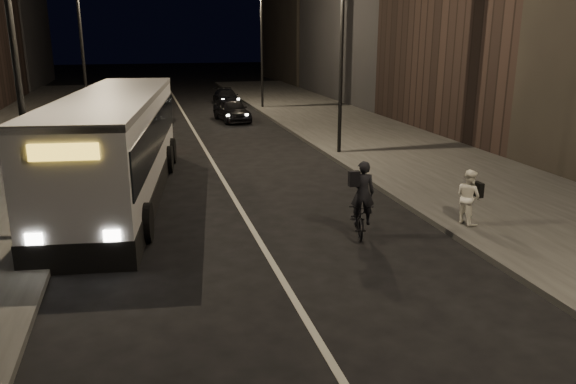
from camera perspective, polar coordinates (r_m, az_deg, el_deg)
ground at (r=12.52m, az=-0.52°, el=-9.01°), size 180.00×180.00×0.00m
sidewalk_right at (r=27.92m, az=9.42°, el=5.02°), size 7.00×70.00×0.16m
sidewalk_left at (r=26.18m, az=-27.05°, el=2.74°), size 7.00×70.00×0.16m
streetlight_right_mid at (r=24.39m, az=4.89°, el=16.10°), size 1.20×0.44×8.12m
streetlight_right_far at (r=39.84m, az=-3.09°, el=16.07°), size 1.20×0.44×8.12m
streetlight_left_near at (r=15.22m, az=-25.28°, el=14.79°), size 1.20×0.44×8.12m
streetlight_left_far at (r=33.10m, az=-19.87°, el=15.21°), size 1.20×0.44×8.12m
city_bus at (r=19.10m, az=-17.01°, el=4.90°), size 4.27×12.80×3.39m
cyclist_on_bicycle at (r=15.13m, az=7.31°, el=-1.85°), size 1.08×1.90×2.08m
pedestrian_woman at (r=16.16m, az=17.86°, el=-0.47°), size 0.72×0.85×1.54m
car_near at (r=34.75m, az=-5.73°, el=8.30°), size 2.07×4.18×1.37m
car_mid at (r=35.85m, az=-13.63°, el=8.16°), size 1.52×4.17×1.37m
car_far at (r=42.55m, az=-6.27°, el=9.54°), size 1.68×4.02×1.16m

